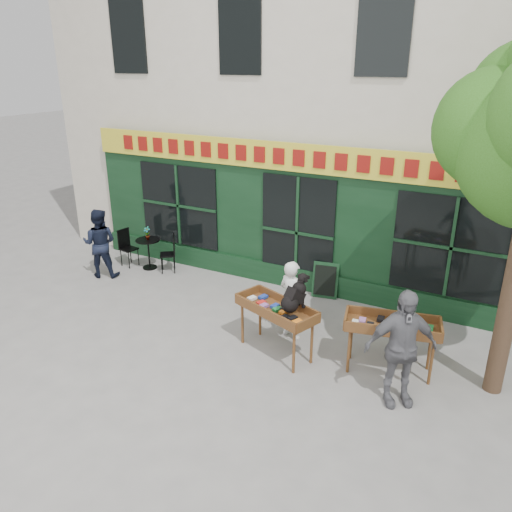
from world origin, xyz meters
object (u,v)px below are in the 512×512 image
Objects in this scene: book_cart_right at (392,328)px; man_left at (100,243)px; man_right at (401,348)px; bistro_table at (148,248)px; woman at (291,300)px; dog at (294,292)px; book_cart_center at (276,311)px.

man_left reaches higher than book_cart_right.
man_right is 2.46× the size of bistro_table.
woman is 0.82× the size of man_right.
man_left reaches higher than woman.
book_cart_right is at bearing -14.40° from bistro_table.
book_cart_right is 6.65m from bistro_table.
woman is 0.91× the size of man_left.
man_left is at bearing -172.22° from dog.
woman is at bearing 109.75° from book_cart_center.
man_right reaches higher than man_left.
book_cart_center is 1.06× the size of woman.
dog is at bearing -177.51° from book_cart_right.
bistro_table is 0.45× the size of man_left.
book_cart_right is (1.92, -0.27, 0.06)m from woman.
man_right is (1.87, -0.32, -0.35)m from dog.
man_right reaches higher than bistro_table.
bistro_table is at bearing 2.75° from woman.
book_cart_right is at bearing 78.96° from man_right.
book_cart_right is at bearing 30.95° from book_cart_center.
woman reaches higher than bistro_table.
dog is 1.69m from book_cart_right.
man_left is (-5.21, 0.48, 0.07)m from woman.
man_left is (-5.21, 1.13, 0.02)m from book_cart_center.
book_cart_right is 0.85× the size of man_right.
man_right is (0.30, -0.75, 0.11)m from book_cart_right.
man_right is at bearing -19.63° from bistro_table.
dog reaches higher than book_cart_right.
man_left is (-0.70, -0.90, 0.29)m from bistro_table.
book_cart_center is 1.01× the size of book_cart_right.
bistro_table is (-4.86, 2.08, -0.75)m from dog.
bistro_table is (-6.43, 1.65, -0.28)m from book_cart_right.
bistro_table is at bearing 176.60° from dog.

